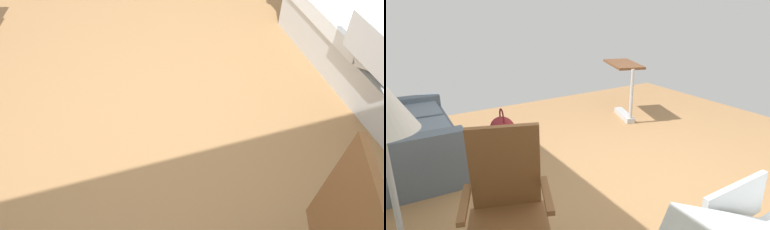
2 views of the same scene
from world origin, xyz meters
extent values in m
plane|color=#9E7247|center=(0.00, 0.00, 0.00)|extent=(6.35, 6.35, 0.00)
cube|color=white|center=(-1.80, -0.38, 0.42)|extent=(0.93, 1.17, 0.14)
cube|color=silver|center=(-1.31, 0.40, 0.63)|extent=(0.05, 0.56, 0.28)
cylinder|color=black|center=(-2.16, -0.72, 0.05)|extent=(0.10, 0.10, 0.10)
cylinder|color=black|center=(-1.43, -0.70, 0.05)|extent=(0.10, 0.10, 0.10)
cube|color=brown|center=(-0.41, 1.43, 0.75)|extent=(0.26, 0.45, 0.60)
cube|color=brown|center=(-0.69, 1.29, 0.67)|extent=(0.38, 0.17, 0.03)
camera|label=1|loc=(0.43, 2.04, 2.25)|focal=38.77mm
camera|label=2|loc=(-2.24, 2.04, 1.74)|focal=31.50mm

